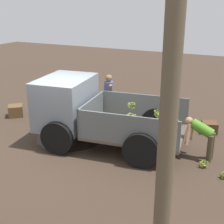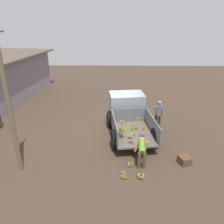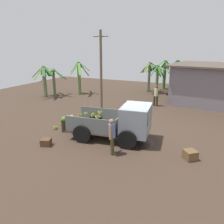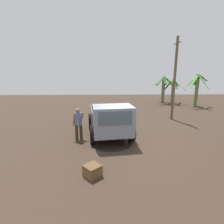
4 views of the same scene
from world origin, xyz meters
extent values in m
plane|color=#3F3025|center=(0.00, 0.00, 0.00)|extent=(36.00, 36.00, 0.00)
cylinder|color=black|center=(0.24, -0.70, 0.00)|extent=(2.05, 2.05, 0.01)
cube|color=brown|center=(-1.82, -0.88, 0.50)|extent=(2.88, 2.24, 0.08)
cube|color=slate|center=(-1.94, 0.05, 0.93)|extent=(2.64, 0.39, 0.78)
cube|color=slate|center=(-1.70, -1.80, 0.93)|extent=(2.64, 0.39, 0.78)
cube|color=slate|center=(-0.52, -0.71, 0.93)|extent=(0.29, 1.91, 0.78)
cube|color=gray|center=(0.29, -0.61, 1.17)|extent=(1.57, 2.03, 1.41)
cube|color=#4C606B|center=(0.96, -0.52, 1.45)|extent=(0.22, 1.49, 0.62)
cylinder|color=black|center=(-0.04, 0.35, 0.46)|extent=(0.94, 0.34, 0.92)
cylinder|color=black|center=(0.21, -1.62, 0.46)|extent=(0.94, 0.34, 0.92)
cylinder|color=black|center=(-2.34, 0.06, 0.46)|extent=(0.94, 0.34, 0.92)
cylinder|color=black|center=(-2.09, -1.91, 0.46)|extent=(0.94, 0.34, 0.92)
sphere|color=#49422F|center=(-2.27, -1.33, 1.06)|extent=(0.08, 0.08, 0.08)
cylinder|color=olive|center=(-2.27, -1.38, 0.99)|extent=(0.14, 0.04, 0.17)
cylinder|color=olive|center=(-2.23, -1.35, 0.99)|extent=(0.10, 0.14, 0.17)
cylinder|color=#8FA130|center=(-2.23, -1.30, 0.99)|extent=(0.11, 0.15, 0.16)
cylinder|color=olive|center=(-2.27, -1.27, 1.00)|extent=(0.17, 0.05, 0.15)
cylinder|color=olive|center=(-2.33, -1.29, 1.01)|extent=(0.12, 0.17, 0.13)
cylinder|color=olive|center=(-2.33, -1.37, 1.01)|extent=(0.13, 0.17, 0.13)
sphere|color=#47402E|center=(-2.93, -0.78, 1.07)|extent=(0.07, 0.07, 0.07)
cylinder|color=#94A63A|center=(-2.96, -0.70, 1.03)|extent=(0.19, 0.12, 0.11)
cylinder|color=olive|center=(-3.00, -0.78, 1.01)|extent=(0.04, 0.18, 0.15)
cylinder|color=olive|center=(-2.94, -0.84, 1.00)|extent=(0.17, 0.06, 0.17)
cylinder|color=olive|center=(-2.87, -0.81, 1.00)|extent=(0.13, 0.16, 0.16)
cylinder|color=#92AE2A|center=(-2.86, -0.72, 1.03)|extent=(0.15, 0.18, 0.11)
sphere|color=brown|center=(-1.90, -0.30, 1.22)|extent=(0.07, 0.07, 0.07)
cylinder|color=olive|center=(-1.96, -0.31, 1.14)|extent=(0.09, 0.17, 0.18)
cylinder|color=#9DAE3C|center=(-1.94, -0.37, 1.18)|extent=(0.20, 0.12, 0.12)
cylinder|color=olive|center=(-1.88, -0.34, 1.14)|extent=(0.16, 0.11, 0.18)
cylinder|color=olive|center=(-1.82, -0.31, 1.18)|extent=(0.07, 0.20, 0.11)
cylinder|color=olive|center=(-1.86, -0.26, 1.15)|extent=(0.14, 0.16, 0.17)
cylinder|color=olive|center=(-1.90, -0.22, 1.16)|extent=(0.19, 0.06, 0.14)
cylinder|color=olive|center=(-1.96, -0.25, 1.16)|extent=(0.16, 0.17, 0.15)
sphere|color=brown|center=(-1.56, -0.87, 0.85)|extent=(0.07, 0.07, 0.07)
cylinder|color=#8AB02C|center=(-1.57, -0.81, 0.79)|extent=(0.16, 0.06, 0.15)
cylinder|color=olive|center=(-1.60, -0.84, 0.78)|extent=(0.11, 0.15, 0.16)
cylinder|color=#8BAC26|center=(-1.60, -0.88, 0.78)|extent=(0.08, 0.15, 0.17)
cylinder|color=olive|center=(-1.59, -0.93, 0.81)|extent=(0.17, 0.13, 0.12)
cylinder|color=#8FA930|center=(-1.55, -0.92, 0.79)|extent=(0.16, 0.07, 0.15)
cylinder|color=olive|center=(-1.50, -0.90, 0.80)|extent=(0.13, 0.17, 0.13)
cylinder|color=olive|center=(-1.49, -0.85, 0.81)|extent=(0.09, 0.18, 0.11)
cylinder|color=#8CA446|center=(-1.53, -0.82, 0.79)|extent=(0.16, 0.12, 0.15)
sphere|color=brown|center=(-2.36, -0.34, 1.02)|extent=(0.07, 0.07, 0.07)
cylinder|color=olive|center=(-2.30, -0.30, 0.97)|extent=(0.13, 0.18, 0.11)
cylinder|color=olive|center=(-2.34, -0.27, 0.96)|extent=(0.19, 0.09, 0.12)
cylinder|color=#94A72A|center=(-2.40, -0.28, 0.96)|extent=(0.18, 0.13, 0.12)
cylinder|color=#89A041|center=(-2.42, -0.34, 0.94)|extent=(0.05, 0.16, 0.16)
cylinder|color=olive|center=(-2.40, -0.38, 0.94)|extent=(0.12, 0.14, 0.17)
cylinder|color=#85A92C|center=(-2.37, -0.41, 0.95)|extent=(0.18, 0.06, 0.14)
cylinder|color=#8AA447|center=(-2.32, -0.41, 0.97)|extent=(0.17, 0.13, 0.12)
cylinder|color=olive|center=(-2.29, -0.36, 0.96)|extent=(0.07, 0.18, 0.14)
sphere|color=brown|center=(-2.54, -0.75, 1.20)|extent=(0.09, 0.09, 0.09)
cylinder|color=olive|center=(-2.49, -0.71, 1.14)|extent=(0.12, 0.16, 0.14)
cylinder|color=olive|center=(-2.55, -0.69, 1.12)|extent=(0.15, 0.05, 0.16)
cylinder|color=olive|center=(-2.60, -0.70, 1.15)|extent=(0.13, 0.17, 0.11)
cylinder|color=olive|center=(-2.61, -0.76, 1.14)|extent=(0.08, 0.17, 0.13)
cylinder|color=olive|center=(-2.57, -0.81, 1.15)|extent=(0.18, 0.09, 0.11)
cylinder|color=olive|center=(-2.52, -0.81, 1.15)|extent=(0.17, 0.10, 0.12)
cylinder|color=olive|center=(-2.48, -0.76, 1.15)|extent=(0.08, 0.18, 0.12)
sphere|color=brown|center=(-2.32, -0.31, 1.08)|extent=(0.07, 0.07, 0.07)
cylinder|color=olive|center=(-2.30, -0.25, 1.04)|extent=(0.15, 0.09, 0.09)
cylinder|color=olive|center=(-2.33, -0.27, 1.02)|extent=(0.11, 0.06, 0.14)
cylinder|color=olive|center=(-2.38, -0.28, 1.04)|extent=(0.10, 0.14, 0.09)
cylinder|color=olive|center=(-2.36, -0.33, 1.02)|extent=(0.09, 0.12, 0.13)
cylinder|color=olive|center=(-2.33, -0.36, 1.03)|extent=(0.14, 0.05, 0.11)
cylinder|color=#A1B229|center=(-2.30, -0.34, 1.02)|extent=(0.11, 0.09, 0.13)
cylinder|color=olive|center=(-2.28, -0.30, 1.02)|extent=(0.06, 0.12, 0.13)
sphere|color=brown|center=(-1.59, -1.09, 1.24)|extent=(0.07, 0.07, 0.07)
cylinder|color=olive|center=(-1.63, -1.05, 1.17)|extent=(0.15, 0.13, 0.16)
cylinder|color=olive|center=(-1.66, -1.09, 1.18)|extent=(0.05, 0.17, 0.15)
cylinder|color=olive|center=(-1.64, -1.14, 1.18)|extent=(0.16, 0.14, 0.15)
cylinder|color=olive|center=(-1.57, -1.16, 1.19)|extent=(0.18, 0.10, 0.12)
cylinder|color=olive|center=(-1.53, -1.13, 1.20)|extent=(0.13, 0.18, 0.10)
cylinder|color=olive|center=(-1.53, -1.06, 1.19)|extent=(0.12, 0.18, 0.13)
cylinder|color=#99A92D|center=(-1.59, -1.05, 1.16)|extent=(0.15, 0.06, 0.17)
sphere|color=brown|center=(-2.10, -0.28, 0.99)|extent=(0.09, 0.09, 0.09)
cylinder|color=#9DAD49|center=(-2.19, -0.33, 0.93)|extent=(0.16, 0.23, 0.15)
cylinder|color=olive|center=(-2.12, -0.35, 0.89)|extent=(0.20, 0.09, 0.21)
cylinder|color=olive|center=(-2.02, -0.33, 0.91)|extent=(0.17, 0.22, 0.17)
cylinder|color=olive|center=(-2.03, -0.25, 0.89)|extent=(0.13, 0.20, 0.21)
cylinder|color=olive|center=(-2.08, -0.21, 0.89)|extent=(0.20, 0.09, 0.22)
cylinder|color=#5C721D|center=(-2.15, -0.23, 0.89)|extent=(0.16, 0.17, 0.22)
cylinder|color=brown|center=(-4.01, 3.88, 2.88)|extent=(0.18, 0.18, 5.76)
cylinder|color=brown|center=(-4.01, 3.88, 5.31)|extent=(1.17, 0.07, 0.07)
cylinder|color=#5F6F4B|center=(-10.74, 5.32, 1.43)|extent=(0.34, 0.34, 2.85)
cube|color=#20671F|center=(-10.25, 5.26, 2.54)|extent=(1.04, 0.38, 0.74)
cube|color=#537338|center=(-10.35, 5.69, 2.61)|extent=(0.95, 0.91, 0.60)
cube|color=#3A7F2F|center=(-10.98, 6.00, 2.34)|extent=(0.73, 1.44, 1.15)
cube|color=#4E8337|center=(-11.16, 5.61, 2.46)|extent=(0.96, 0.75, 0.91)
cube|color=#496F2C|center=(-11.28, 5.12, 2.38)|extent=(1.17, 0.62, 1.07)
cube|color=#476F22|center=(-10.80, 4.74, 2.34)|extent=(0.30, 1.20, 1.15)
cube|color=#35582B|center=(-10.34, 4.85, 2.51)|extent=(1.03, 1.14, 0.81)
cylinder|color=#56663D|center=(-10.41, 6.26, 1.27)|extent=(0.26, 0.26, 2.54)
cube|color=#315226|center=(-9.81, 6.24, 2.15)|extent=(1.23, 0.26, 0.89)
cube|color=#31582D|center=(-10.16, 6.86, 2.02)|extent=(0.74, 1.32, 1.15)
cube|color=#2F4E25|center=(-11.02, 6.79, 2.18)|extent=(1.35, 1.21, 0.83)
cube|color=#4D6A28|center=(-11.03, 5.95, 1.93)|extent=(1.35, 0.86, 1.33)
cube|color=#488429|center=(-10.15, 5.75, 2.32)|extent=(0.70, 1.11, 0.57)
cylinder|color=#5A7B3B|center=(-8.63, 7.97, 1.57)|extent=(0.33, 0.33, 3.13)
cube|color=#377322|center=(-8.04, 8.03, 2.75)|extent=(1.22, 0.32, 0.88)
cube|color=#516F37|center=(-8.35, 8.42, 2.46)|extent=(0.78, 1.04, 1.46)
cube|color=#3E552D|center=(-8.92, 8.59, 2.84)|extent=(0.76, 1.33, 0.70)
cube|color=#386B38|center=(-9.12, 8.05, 2.64)|extent=(1.02, 0.44, 1.11)
cube|color=#4D7A35|center=(-8.89, 7.60, 2.58)|extent=(0.74, 0.91, 1.21)
cube|color=#4D8933|center=(-8.19, 7.40, 2.61)|extent=(1.12, 1.31, 1.16)
cylinder|color=#3C371A|center=(-0.17, -2.45, 0.40)|extent=(0.21, 0.21, 0.81)
cylinder|color=#3C371A|center=(-0.26, -2.24, 0.40)|extent=(0.21, 0.21, 0.81)
cylinder|color=slate|center=(-0.23, -2.35, 1.12)|extent=(0.42, 0.40, 0.64)
sphere|color=#8C6746|center=(-0.25, -2.36, 1.55)|extent=(0.23, 0.23, 0.23)
cylinder|color=#8C6746|center=(-0.21, -2.56, 1.09)|extent=(0.17, 0.22, 0.60)
cylinder|color=#8C6746|center=(-0.40, -2.20, 1.10)|extent=(0.20, 0.29, 0.60)
cylinder|color=#483E27|center=(-3.83, -0.98, 0.36)|extent=(0.15, 0.15, 0.73)
cylinder|color=#483E27|center=(-3.84, -1.19, 0.36)|extent=(0.15, 0.15, 0.73)
cylinder|color=#4D9022|center=(-3.58, -1.10, 0.84)|extent=(0.64, 0.30, 0.47)
sphere|color=tan|center=(-3.22, -1.12, 0.99)|extent=(0.21, 0.21, 0.21)
cylinder|color=tan|center=(-3.26, -0.93, 0.67)|extent=(0.11, 0.27, 0.54)
cylinder|color=tan|center=(-3.31, -1.30, 0.67)|extent=(0.11, 0.20, 0.55)
sphere|color=brown|center=(-4.29, -0.30, 0.13)|extent=(0.07, 0.07, 0.07)
cylinder|color=olive|center=(-4.25, -0.33, 0.09)|extent=(0.11, 0.14, 0.12)
cylinder|color=olive|center=(-4.26, -0.27, 0.07)|extent=(0.11, 0.12, 0.14)
cylinder|color=olive|center=(-4.31, -0.25, 0.08)|extent=(0.14, 0.08, 0.13)
cylinder|color=olive|center=(-4.34, -0.31, 0.08)|extent=(0.07, 0.14, 0.13)
cylinder|color=olive|center=(-4.30, -0.34, 0.07)|extent=(0.12, 0.05, 0.14)
sphere|color=#443D2C|center=(-4.50, -1.01, 0.17)|extent=(0.09, 0.09, 0.09)
cylinder|color=olive|center=(-4.57, -0.98, 0.12)|extent=(0.12, 0.20, 0.14)
cylinder|color=olive|center=(-4.56, -1.04, 0.11)|extent=(0.13, 0.19, 0.15)
cylinder|color=#90AE44|center=(-4.50, -1.07, 0.11)|extent=(0.18, 0.06, 0.16)
cylinder|color=#9BAD2E|center=(-4.45, -1.05, 0.11)|extent=(0.16, 0.17, 0.16)
cylinder|color=olive|center=(-4.45, -1.00, 0.09)|extent=(0.07, 0.16, 0.18)
cylinder|color=#8CAA30|center=(-4.47, -0.96, 0.10)|extent=(0.17, 0.12, 0.18)
cylinder|color=#8F9F45|center=(-4.52, -0.93, 0.13)|extent=(0.20, 0.11, 0.12)
sphere|color=brown|center=(-4.52, -0.34, 0.16)|extent=(0.07, 0.07, 0.07)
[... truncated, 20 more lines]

